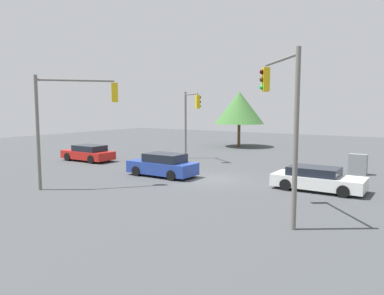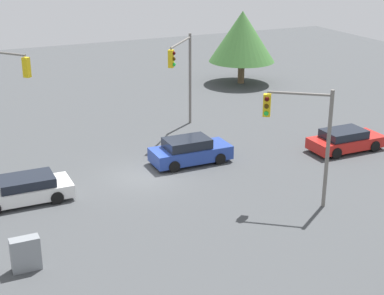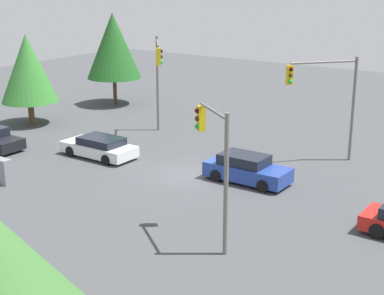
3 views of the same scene
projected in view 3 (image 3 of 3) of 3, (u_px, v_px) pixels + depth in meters
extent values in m
plane|color=#424447|center=(192.00, 175.00, 31.95)|extent=(80.00, 80.00, 0.00)
cylinder|color=black|center=(16.00, 144.00, 36.58)|extent=(0.62, 0.22, 0.62)
cube|color=silver|center=(99.00, 149.00, 34.99)|extent=(4.66, 1.95, 0.63)
cube|color=black|center=(101.00, 141.00, 34.71)|extent=(2.57, 1.72, 0.44)
cylinder|color=black|center=(70.00, 151.00, 35.11)|extent=(0.62, 0.22, 0.62)
cylinder|color=black|center=(92.00, 144.00, 36.56)|extent=(0.62, 0.22, 0.62)
cylinder|color=black|center=(106.00, 160.00, 33.52)|extent=(0.62, 0.22, 0.62)
cylinder|color=black|center=(128.00, 152.00, 34.98)|extent=(0.62, 0.22, 0.62)
cylinder|color=black|center=(377.00, 231.00, 24.23)|extent=(0.66, 0.22, 0.66)
cube|color=#233D93|center=(247.00, 172.00, 30.76)|extent=(4.49, 1.85, 0.76)
cube|color=black|center=(244.00, 159.00, 30.69)|extent=(2.47, 1.62, 0.53)
cylinder|color=black|center=(279.00, 177.00, 30.75)|extent=(0.64, 0.22, 0.64)
cylinder|color=black|center=(263.00, 186.00, 29.37)|extent=(0.64, 0.22, 0.64)
cylinder|color=black|center=(233.00, 167.00, 32.27)|extent=(0.64, 0.22, 0.64)
cylinder|color=black|center=(216.00, 176.00, 30.90)|extent=(0.64, 0.22, 0.64)
cylinder|color=slate|center=(353.00, 109.00, 33.66)|extent=(0.18, 0.18, 6.07)
cylinder|color=slate|center=(324.00, 62.00, 32.39)|extent=(2.71, 3.13, 0.12)
cube|color=gold|center=(290.00, 75.00, 32.09)|extent=(0.43, 0.44, 1.05)
sphere|color=#360503|center=(291.00, 69.00, 31.83)|extent=(0.22, 0.22, 0.22)
sphere|color=#392605|center=(291.00, 75.00, 31.93)|extent=(0.22, 0.22, 0.22)
sphere|color=green|center=(291.00, 82.00, 32.02)|extent=(0.22, 0.22, 0.22)
cylinder|color=slate|center=(226.00, 186.00, 22.19)|extent=(0.18, 0.18, 5.67)
cylinder|color=slate|center=(213.00, 111.00, 22.76)|extent=(2.37, 1.81, 0.12)
cube|color=gold|center=(201.00, 118.00, 24.24)|extent=(0.44, 0.43, 1.05)
sphere|color=#360503|center=(197.00, 111.00, 24.09)|extent=(0.22, 0.22, 0.22)
sphere|color=#392605|center=(197.00, 119.00, 24.19)|extent=(0.22, 0.22, 0.22)
sphere|color=green|center=(197.00, 127.00, 24.29)|extent=(0.22, 0.22, 0.22)
cylinder|color=slate|center=(158.00, 84.00, 40.15)|extent=(0.18, 0.18, 6.49)
cylinder|color=slate|center=(157.00, 43.00, 37.55)|extent=(2.42, 2.90, 0.12)
cube|color=gold|center=(158.00, 57.00, 35.98)|extent=(0.43, 0.44, 1.05)
sphere|color=#360503|center=(161.00, 51.00, 35.90)|extent=(0.22, 0.22, 0.22)
sphere|color=#392605|center=(161.00, 57.00, 35.99)|extent=(0.22, 0.22, 0.22)
sphere|color=green|center=(161.00, 62.00, 36.09)|extent=(0.22, 0.22, 0.22)
cube|color=gray|center=(2.00, 171.00, 30.52)|extent=(1.12, 0.51, 1.34)
cylinder|color=#4C3823|center=(115.00, 91.00, 48.85)|extent=(0.31, 0.31, 2.22)
cone|color=#1E561E|center=(113.00, 45.00, 47.78)|extent=(4.44, 4.44, 5.29)
cylinder|color=brown|center=(31.00, 113.00, 42.53)|extent=(0.44, 0.44, 1.65)
cone|color=#337A2D|center=(28.00, 68.00, 41.60)|extent=(4.02, 4.02, 4.82)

